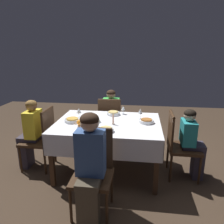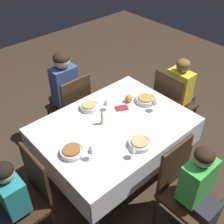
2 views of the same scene
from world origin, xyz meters
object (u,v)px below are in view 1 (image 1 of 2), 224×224
Objects in this scene: chair_north at (93,168)px; person_adult_denim at (90,162)px; bowl_north at (106,130)px; wine_glass_east at (79,111)px; person_child_green at (111,114)px; wine_glass_west at (140,112)px; chair_south at (110,121)px; person_child_yellow at (30,131)px; person_child_teal at (192,141)px; chair_west at (179,143)px; candle_centerpiece at (113,120)px; bowl_south at (113,113)px; chair_east at (42,136)px; wine_glass_south at (123,108)px; orange_fruit at (80,122)px; dining_table at (108,128)px; bowl_west at (146,121)px; napkin_red_folded at (90,124)px; bowl_east at (72,120)px.

chair_north is 0.22m from person_adult_denim.
wine_glass_east is at bearing -44.56° from bowl_north.
person_child_green is 1.00m from wine_glass_west.
person_child_yellow is (1.10, 0.87, 0.07)m from chair_south.
person_child_teal reaches higher than wine_glass_west.
person_child_teal is at bearing 163.32° from wine_glass_west.
chair_west is 5.82× the size of candle_centerpiece.
bowl_north is 0.93× the size of bowl_south.
person_child_green is 1.00m from wine_glass_east.
bowl_south is (-0.11, 0.62, 0.21)m from person_child_green.
person_adult_denim reaches higher than chair_east.
person_adult_denim reaches higher than wine_glass_south.
person_child_green is at bearing -55.56° from wine_glass_west.
dining_table is at bearing -154.88° from orange_fruit.
person_child_green is (0.00, -0.17, 0.07)m from chair_south.
wine_glass_west is at bearing -60.36° from bowl_west.
bowl_north is 2.46× the size of orange_fruit.
bowl_west is 1.00× the size of bowl_south.
chair_north is 0.54m from bowl_north.
chair_north is 6.08× the size of napkin_red_folded.
bowl_west is at bearing 119.64° from wine_glass_west.
chair_east is at bearing 21.96° from bowl_south.
wine_glass_east is 0.56m from bowl_south.
chair_east reaches higher than orange_fruit.
wine_glass_south is (-1.19, -0.47, 0.35)m from chair_east.
chair_west is 1.00× the size of chair_south.
bowl_north is 0.66m from bowl_west.
bowl_north is 0.72m from wine_glass_west.
wine_glass_east is at bearing 26.15° from wine_glass_south.
chair_east is at bearing 90.00° from person_child_yellow.
chair_south reaches higher than bowl_south.
chair_west is 0.95× the size of person_child_teal.
bowl_east is (-0.67, 0.01, 0.21)m from person_child_yellow.
bowl_south is 1.36× the size of napkin_red_folded.
chair_north is at bearing 86.60° from bowl_south.
chair_east is 4.46× the size of bowl_south.
dining_table is 1.19m from person_child_teal.
person_adult_denim is 1.05m from bowl_east.
wine_glass_south is (-0.69, -0.48, 0.07)m from bowl_east.
bowl_south is (-0.03, -0.37, 0.11)m from dining_table.
chair_west reaches higher than wine_glass_south.
wine_glass_south is at bearing 115.18° from person_child_green.
chair_south is at bearing -106.06° from orange_fruit.
bowl_north is 0.69m from wine_glass_east.
wine_glass_east reaches higher than napkin_red_folded.
candle_centerpiece reaches higher than dining_table.
person_child_yellow is at bearing 3.05° from bowl_west.
bowl_east is at bearing -3.23° from candle_centerpiece.
chair_north is 0.95m from bowl_east.
orange_fruit is (0.33, -0.65, 0.30)m from chair_north.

